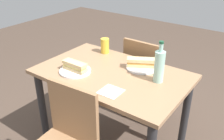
# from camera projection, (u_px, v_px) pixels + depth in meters

# --- Properties ---
(dining_table) EXTENTS (1.14, 0.72, 0.77)m
(dining_table) POSITION_uv_depth(u_px,v_px,m) (112.00, 87.00, 1.97)
(dining_table) COLOR #997251
(dining_table) RESTS_ON ground
(chair_far) EXTENTS (0.40, 0.40, 0.87)m
(chair_far) POSITION_uv_depth(u_px,v_px,m) (146.00, 75.00, 2.43)
(chair_far) COLOR #936B47
(chair_far) RESTS_ON ground
(plate_near) EXTENTS (0.24, 0.24, 0.01)m
(plate_near) POSITION_uv_depth(u_px,v_px,m) (141.00, 67.00, 1.97)
(plate_near) COLOR white
(plate_near) RESTS_ON dining_table
(baguette_sandwich_near) EXTENTS (0.23, 0.17, 0.07)m
(baguette_sandwich_near) POSITION_uv_depth(u_px,v_px,m) (142.00, 62.00, 1.95)
(baguette_sandwich_near) COLOR #DBB77A
(baguette_sandwich_near) RESTS_ON plate_near
(knife_near) EXTENTS (0.13, 0.14, 0.01)m
(knife_near) POSITION_uv_depth(u_px,v_px,m) (140.00, 63.00, 2.01)
(knife_near) COLOR silver
(knife_near) RESTS_ON plate_near
(plate_far) EXTENTS (0.24, 0.24, 0.01)m
(plate_far) POSITION_uv_depth(u_px,v_px,m) (75.00, 71.00, 1.91)
(plate_far) COLOR white
(plate_far) RESTS_ON dining_table
(baguette_sandwich_far) EXTENTS (0.20, 0.07, 0.07)m
(baguette_sandwich_far) POSITION_uv_depth(u_px,v_px,m) (75.00, 66.00, 1.89)
(baguette_sandwich_far) COLOR #DBB77A
(baguette_sandwich_far) RESTS_ON plate_far
(knife_far) EXTENTS (0.18, 0.03, 0.01)m
(knife_far) POSITION_uv_depth(u_px,v_px,m) (79.00, 67.00, 1.95)
(knife_far) COLOR silver
(knife_far) RESTS_ON plate_far
(water_bottle) EXTENTS (0.07, 0.07, 0.30)m
(water_bottle) POSITION_uv_depth(u_px,v_px,m) (159.00, 66.00, 1.73)
(water_bottle) COLOR #99C6B7
(water_bottle) RESTS_ON dining_table
(beer_glass) EXTENTS (0.07, 0.07, 0.13)m
(beer_glass) POSITION_uv_depth(u_px,v_px,m) (105.00, 46.00, 2.22)
(beer_glass) COLOR gold
(beer_glass) RESTS_ON dining_table
(paper_napkin) EXTENTS (0.14, 0.14, 0.00)m
(paper_napkin) POSITION_uv_depth(u_px,v_px,m) (111.00, 92.00, 1.66)
(paper_napkin) COLOR white
(paper_napkin) RESTS_ON dining_table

